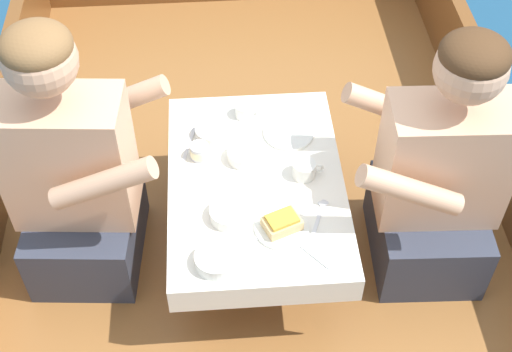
% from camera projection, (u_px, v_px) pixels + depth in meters
% --- Properties ---
extents(ground_plane, '(60.00, 60.00, 0.00)m').
position_uv_depth(ground_plane, '(256.00, 284.00, 2.86)').
color(ground_plane, navy).
extents(boat_deck, '(2.00, 3.28, 0.28)m').
position_uv_depth(boat_deck, '(256.00, 264.00, 2.76)').
color(boat_deck, brown).
rests_on(boat_deck, ground_plane).
extents(cockpit_table, '(0.59, 0.86, 0.36)m').
position_uv_depth(cockpit_table, '(256.00, 187.00, 2.41)').
color(cockpit_table, '#B2B2B7').
rests_on(cockpit_table, boat_deck).
extents(person_port, '(0.55, 0.48, 1.00)m').
position_uv_depth(person_port, '(74.00, 176.00, 2.32)').
color(person_port, '#333847').
rests_on(person_port, boat_deck).
extents(person_starboard, '(0.54, 0.46, 0.97)m').
position_uv_depth(person_starboard, '(438.00, 179.00, 2.34)').
color(person_starboard, '#333847').
rests_on(person_starboard, boat_deck).
extents(plate_sandwich, '(0.17, 0.17, 0.01)m').
position_uv_depth(plate_sandwich, '(282.00, 228.00, 2.24)').
color(plate_sandwich, silver).
rests_on(plate_sandwich, cockpit_table).
extents(plate_bread, '(0.18, 0.18, 0.01)m').
position_uv_depth(plate_bread, '(289.00, 133.00, 2.53)').
color(plate_bread, silver).
rests_on(plate_bread, cockpit_table).
extents(sandwich, '(0.13, 0.12, 0.05)m').
position_uv_depth(sandwich, '(282.00, 223.00, 2.22)').
color(sandwich, tan).
rests_on(sandwich, plate_sandwich).
extents(bowl_port_near, '(0.12, 0.12, 0.04)m').
position_uv_depth(bowl_port_near, '(212.00, 132.00, 2.51)').
color(bowl_port_near, silver).
rests_on(bowl_port_near, cockpit_table).
extents(bowl_starboard_near, '(0.11, 0.11, 0.04)m').
position_uv_depth(bowl_starboard_near, '(244.00, 154.00, 2.43)').
color(bowl_starboard_near, silver).
rests_on(bowl_starboard_near, cockpit_table).
extents(bowl_center_far, '(0.13, 0.13, 0.04)m').
position_uv_depth(bowl_center_far, '(230.00, 212.00, 2.26)').
color(bowl_center_far, silver).
rests_on(bowl_center_far, cockpit_table).
extents(bowl_port_far, '(0.13, 0.13, 0.04)m').
position_uv_depth(bowl_port_far, '(216.00, 259.00, 2.14)').
color(bowl_port_far, silver).
rests_on(bowl_port_far, cockpit_table).
extents(coffee_cup_port, '(0.11, 0.08, 0.06)m').
position_uv_depth(coffee_cup_port, '(304.00, 170.00, 2.38)').
color(coffee_cup_port, silver).
rests_on(coffee_cup_port, cockpit_table).
extents(coffee_cup_starboard, '(0.09, 0.07, 0.05)m').
position_uv_depth(coffee_cup_starboard, '(245.00, 110.00, 2.58)').
color(coffee_cup_starboard, silver).
rests_on(coffee_cup_starboard, cockpit_table).
extents(tin_can, '(0.07, 0.07, 0.05)m').
position_uv_depth(tin_can, '(200.00, 151.00, 2.44)').
color(tin_can, silver).
rests_on(tin_can, cockpit_table).
extents(utensil_knife_starboard, '(0.05, 0.17, 0.00)m').
position_uv_depth(utensil_knife_starboard, '(189.00, 145.00, 2.49)').
color(utensil_knife_starboard, silver).
rests_on(utensil_knife_starboard, cockpit_table).
extents(utensil_spoon_center, '(0.08, 0.16, 0.01)m').
position_uv_depth(utensil_spoon_center, '(320.00, 213.00, 2.28)').
color(utensil_spoon_center, silver).
rests_on(utensil_spoon_center, cockpit_table).
extents(utensil_knife_port, '(0.12, 0.14, 0.00)m').
position_uv_depth(utensil_knife_port, '(309.00, 252.00, 2.18)').
color(utensil_knife_port, silver).
rests_on(utensil_knife_port, cockpit_table).
extents(utensil_spoon_port, '(0.17, 0.05, 0.01)m').
position_uv_depth(utensil_spoon_port, '(268.00, 154.00, 2.46)').
color(utensil_spoon_port, silver).
rests_on(utensil_spoon_port, cockpit_table).
extents(utensil_fork_port, '(0.11, 0.15, 0.00)m').
position_uv_depth(utensil_fork_port, '(253.00, 243.00, 2.20)').
color(utensil_fork_port, silver).
rests_on(utensil_fork_port, cockpit_table).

